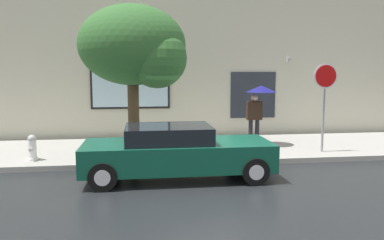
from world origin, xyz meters
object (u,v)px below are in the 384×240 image
parked_car (176,152)px  stop_sign (325,90)px  pedestrian_with_umbrella (259,98)px  fire_hydrant (32,148)px  street_tree (137,48)px

parked_car → stop_sign: (4.70, 1.81, 1.40)m
pedestrian_with_umbrella → stop_sign: 2.12m
fire_hydrant → parked_car: bearing=-25.1°
parked_car → pedestrian_with_umbrella: 4.48m
parked_car → street_tree: size_ratio=1.06×
fire_hydrant → pedestrian_with_umbrella: size_ratio=0.36×
street_tree → stop_sign: size_ratio=1.59×
pedestrian_with_umbrella → street_tree: bearing=-160.4°
fire_hydrant → pedestrian_with_umbrella: 7.13m
parked_car → street_tree: (-0.91, 1.68, 2.58)m
street_tree → stop_sign: 5.73m
parked_car → stop_sign: bearing=21.1°
fire_hydrant → street_tree: bearing=-2.3°
pedestrian_with_umbrella → street_tree: 4.46m
fire_hydrant → pedestrian_with_umbrella: pedestrian_with_umbrella is taller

